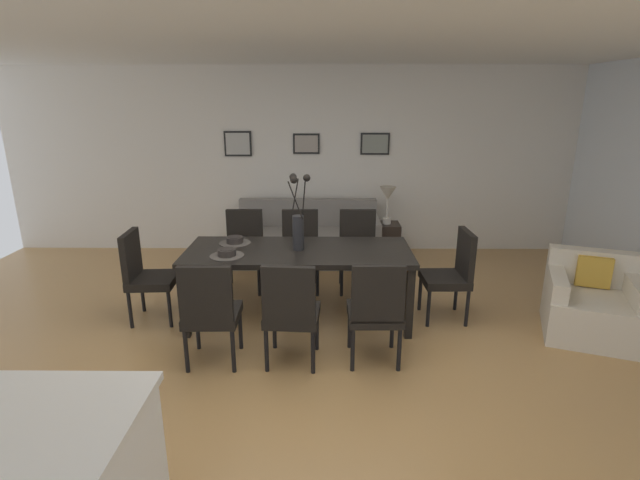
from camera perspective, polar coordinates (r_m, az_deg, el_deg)
ground_plane at (r=4.12m, az=-0.27°, el=-14.71°), size 9.00×9.00×0.00m
back_wall_panel at (r=6.82m, az=0.08°, el=9.57°), size 9.00×0.10×2.60m
ceiling_panel at (r=3.94m, az=-0.24°, el=23.90°), size 9.00×7.20×0.08m
dining_table at (r=4.61m, az=-2.63°, el=-1.98°), size 2.20×0.90×0.74m
dining_chair_near_left at (r=3.96m, az=-13.22°, el=-8.17°), size 0.45×0.45×0.92m
dining_chair_near_right at (r=5.53m, az=-9.21°, el=-0.71°), size 0.45×0.45×0.92m
dining_chair_far_left at (r=3.86m, az=-3.57°, el=-8.38°), size 0.47×0.47×0.92m
dining_chair_far_right at (r=5.46m, az=-2.41°, el=-0.75°), size 0.46×0.46×0.92m
dining_chair_mid_left at (r=3.90m, az=6.79°, el=-8.21°), size 0.44×0.44×0.92m
dining_chair_mid_right at (r=5.47m, az=4.60°, el=-0.75°), size 0.44×0.44×0.92m
dining_chair_head_west at (r=4.96m, az=-20.57°, el=-3.65°), size 0.46×0.46×0.92m
dining_chair_head_east at (r=4.86m, az=15.86°, el=-3.62°), size 0.45×0.45×0.92m
centerpiece_vase at (r=4.51m, az=-2.68°, el=2.27°), size 0.21×0.23×0.73m
placemat_near_left at (r=4.48m, az=-11.25°, el=-1.88°), size 0.32×0.32×0.01m
bowl_near_left at (r=4.47m, az=-11.27°, el=-1.42°), size 0.17×0.17×0.07m
placemat_near_right at (r=4.86m, az=-10.31°, el=-0.35°), size 0.32×0.32×0.01m
bowl_near_right at (r=4.85m, az=-10.33°, el=0.07°), size 0.17×0.17×0.07m
sofa at (r=6.49m, az=-1.55°, el=-0.03°), size 1.94×0.84×0.80m
side_table at (r=6.55m, az=7.99°, el=-0.21°), size 0.36×0.36×0.52m
table_lamp at (r=6.39m, az=8.22°, el=5.22°), size 0.22×0.22×0.51m
armchair at (r=5.15m, az=30.17°, el=-6.85°), size 1.03×1.03×0.75m
framed_picture_left at (r=6.83m, az=-9.96°, el=11.46°), size 0.38×0.03×0.35m
framed_picture_center at (r=6.72m, az=-1.67°, el=11.62°), size 0.37×0.03×0.28m
framed_picture_right at (r=6.76m, az=6.71°, el=11.54°), size 0.41×0.03×0.30m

